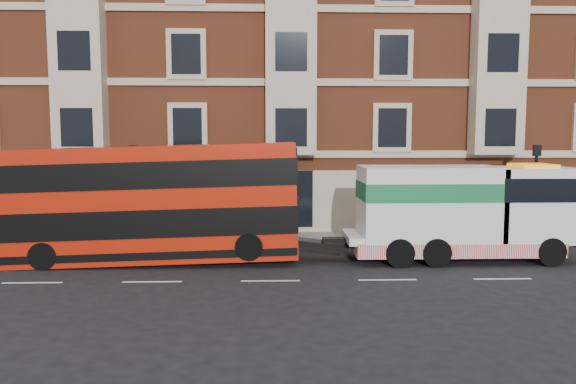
% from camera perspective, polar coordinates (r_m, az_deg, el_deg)
% --- Properties ---
extents(ground, '(120.00, 120.00, 0.00)m').
position_cam_1_polar(ground, '(19.31, -1.79, -9.02)').
color(ground, black).
rests_on(ground, ground).
extents(sidewalk, '(90.00, 3.00, 0.15)m').
position_cam_1_polar(sidewalk, '(26.62, -1.81, -4.73)').
color(sidewalk, slate).
rests_on(sidewalk, ground).
extents(victorian_terrace, '(45.00, 12.00, 20.40)m').
position_cam_1_polar(victorian_terrace, '(34.06, -1.01, 14.46)').
color(victorian_terrace, brown).
rests_on(victorian_terrace, ground).
extents(lamp_post_west, '(0.35, 0.15, 4.35)m').
position_cam_1_polar(lamp_post_west, '(25.68, -15.34, 0.54)').
color(lamp_post_west, black).
rests_on(lamp_post_west, sidewalk).
extents(lamp_post_east, '(0.35, 0.15, 4.35)m').
position_cam_1_polar(lamp_post_east, '(27.71, 23.84, 0.62)').
color(lamp_post_east, black).
rests_on(lamp_post_east, sidewalk).
extents(double_decker_bus, '(11.17, 2.56, 4.52)m').
position_cam_1_polar(double_decker_bus, '(22.28, -13.67, -0.92)').
color(double_decker_bus, red).
rests_on(double_decker_bus, ground).
extents(tow_truck, '(8.95, 2.64, 3.73)m').
position_cam_1_polar(tow_truck, '(23.10, 17.09, -1.82)').
color(tow_truck, white).
rests_on(tow_truck, ground).
extents(pedestrian, '(0.82, 0.78, 1.88)m').
position_cam_1_polar(pedestrian, '(28.75, -25.94, -2.48)').
color(pedestrian, '#181C31').
rests_on(pedestrian, sidewalk).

